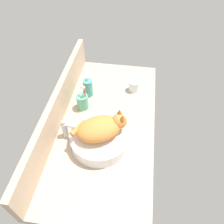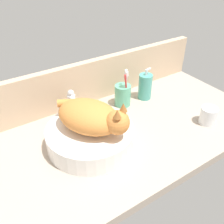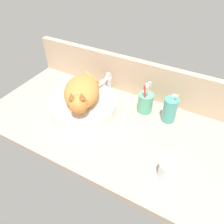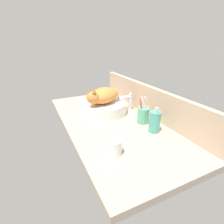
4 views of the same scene
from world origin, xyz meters
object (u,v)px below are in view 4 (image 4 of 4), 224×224
faucet (129,101)px  cat (103,96)px  water_glass (114,148)px  soap_dispenser (155,122)px  toothbrush_cup (143,115)px  sink_basin (104,107)px

faucet → cat: bearing=-95.0°
faucet → water_glass: 59.91cm
cat → soap_dispenser: cat is taller
faucet → water_glass: faucet is taller
toothbrush_cup → water_glass: toothbrush_cup is taller
cat → water_glass: 52.56cm
sink_basin → water_glass: sink_basin is taller
faucet → toothbrush_cup: (24.76, -3.74, -1.82)cm
sink_basin → cat: (0.71, -1.17, 9.83)cm
sink_basin → faucet: (2.58, 20.36, 3.23)cm
sink_basin → toothbrush_cup: (27.34, 16.62, 1.41)cm
faucet → water_glass: bearing=-37.5°
soap_dispenser → water_glass: 33.33cm
soap_dispenser → water_glass: (9.65, -31.74, -3.23)cm
soap_dispenser → toothbrush_cup: (-13.01, 0.92, -1.08)cm
soap_dispenser → toothbrush_cup: toothbrush_cup is taller
sink_basin → water_glass: (50.00, -16.04, -0.74)cm
cat → sink_basin: bearing=121.2°
water_glass → soap_dispenser: bearing=106.9°
cat → water_glass: (49.29, -14.87, -10.57)cm
toothbrush_cup → water_glass: (22.66, -32.66, -2.15)cm
sink_basin → cat: cat is taller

